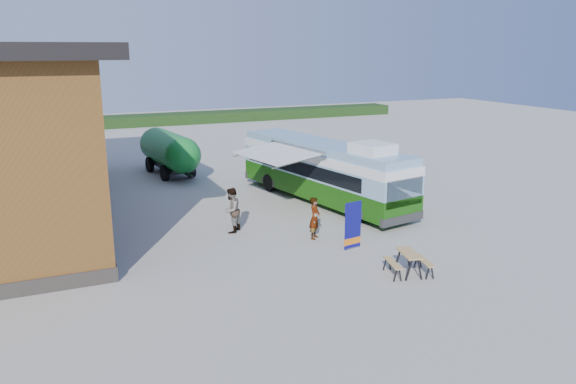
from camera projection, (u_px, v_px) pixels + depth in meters
name	position (u px, v px, depth m)	size (l,w,h in m)	color
ground	(299.00, 253.00, 20.68)	(100.00, 100.00, 0.00)	#BCB7AD
hedge	(215.00, 117.00, 57.38)	(40.00, 3.00, 1.00)	#264419
bus	(323.00, 169.00, 27.25)	(4.37, 11.24, 3.38)	#215F0F
awning	(279.00, 157.00, 25.88)	(3.26, 4.49, 0.51)	white
banner	(353.00, 230.00, 21.01)	(0.78, 0.28, 1.81)	#0D0D67
picnic_table	(409.00, 258.00, 18.60)	(1.61, 1.50, 0.78)	tan
person_a	(315.00, 218.00, 22.09)	(0.61, 0.40, 1.68)	#999999
person_b	(231.00, 210.00, 22.82)	(0.91, 0.71, 1.86)	#999999
slurry_tanker	(169.00, 150.00, 33.12)	(2.63, 6.88, 2.55)	#167B2B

